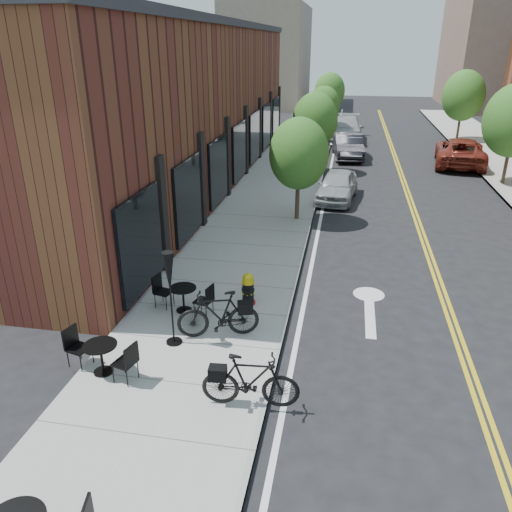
# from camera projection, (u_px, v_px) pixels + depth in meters

# --- Properties ---
(ground) EXTENTS (120.00, 120.00, 0.00)m
(ground) POSITION_uv_depth(u_px,v_px,m) (280.00, 354.00, 11.03)
(ground) COLOR black
(ground) RESTS_ON ground
(sidewalk_near) EXTENTS (4.00, 70.00, 0.12)m
(sidewalk_near) POSITION_uv_depth(u_px,v_px,m) (265.00, 210.00, 20.38)
(sidewalk_near) COLOR #9E9B93
(sidewalk_near) RESTS_ON ground
(building_near) EXTENTS (5.00, 28.00, 7.00)m
(building_near) POSITION_uv_depth(u_px,v_px,m) (185.00, 109.00, 23.39)
(building_near) COLOR #4E1F19
(building_near) RESTS_ON ground
(bg_building_left) EXTENTS (8.00, 14.00, 10.00)m
(bg_building_left) POSITION_uv_depth(u_px,v_px,m) (268.00, 56.00, 53.78)
(bg_building_left) COLOR #726656
(bg_building_left) RESTS_ON ground
(bg_building_right) EXTENTS (10.00, 16.00, 12.00)m
(bg_building_right) POSITION_uv_depth(u_px,v_px,m) (502.00, 46.00, 51.22)
(bg_building_right) COLOR brown
(bg_building_right) RESTS_ON ground
(tree_near_a) EXTENTS (2.20, 2.20, 3.81)m
(tree_near_a) POSITION_uv_depth(u_px,v_px,m) (299.00, 154.00, 18.24)
(tree_near_a) COLOR #382B1E
(tree_near_a) RESTS_ON sidewalk_near
(tree_near_b) EXTENTS (2.30, 2.30, 3.98)m
(tree_near_b) POSITION_uv_depth(u_px,v_px,m) (315.00, 120.00, 25.43)
(tree_near_b) COLOR #382B1E
(tree_near_b) RESTS_ON sidewalk_near
(tree_near_c) EXTENTS (2.10, 2.10, 3.67)m
(tree_near_c) POSITION_uv_depth(u_px,v_px,m) (324.00, 106.00, 32.74)
(tree_near_c) COLOR #382B1E
(tree_near_c) RESTS_ON sidewalk_near
(tree_near_d) EXTENTS (2.40, 2.40, 4.11)m
(tree_near_d) POSITION_uv_depth(u_px,v_px,m) (330.00, 91.00, 39.87)
(tree_near_d) COLOR #382B1E
(tree_near_d) RESTS_ON sidewalk_near
(tree_far_c) EXTENTS (2.80, 2.80, 4.62)m
(tree_far_c) POSITION_uv_depth(u_px,v_px,m) (463.00, 96.00, 33.71)
(tree_far_c) COLOR #382B1E
(tree_far_c) RESTS_ON sidewalk_far
(fire_hydrant) EXTENTS (0.38, 0.38, 0.87)m
(fire_hydrant) POSITION_uv_depth(u_px,v_px,m) (248.00, 289.00, 12.79)
(fire_hydrant) COLOR maroon
(fire_hydrant) RESTS_ON sidewalk_near
(bicycle_left) EXTENTS (1.95, 1.06, 1.13)m
(bicycle_left) POSITION_uv_depth(u_px,v_px,m) (218.00, 314.00, 11.30)
(bicycle_left) COLOR black
(bicycle_left) RESTS_ON sidewalk_near
(bicycle_right) EXTENTS (1.86, 0.67, 1.09)m
(bicycle_right) POSITION_uv_depth(u_px,v_px,m) (250.00, 381.00, 9.10)
(bicycle_right) COLOR black
(bicycle_right) RESTS_ON sidewalk_near
(bistro_set_b) EXTENTS (1.63, 0.84, 0.86)m
(bistro_set_b) POSITION_uv_depth(u_px,v_px,m) (101.00, 354.00, 10.08)
(bistro_set_b) COLOR black
(bistro_set_b) RESTS_ON sidewalk_near
(bistro_set_c) EXTENTS (1.60, 0.82, 0.84)m
(bistro_set_c) POSITION_uv_depth(u_px,v_px,m) (183.00, 296.00, 12.44)
(bistro_set_c) COLOR black
(bistro_set_c) RESTS_ON sidewalk_near
(patio_umbrella) EXTENTS (0.36, 0.36, 2.21)m
(patio_umbrella) POSITION_uv_depth(u_px,v_px,m) (169.00, 279.00, 10.64)
(patio_umbrella) COLOR black
(patio_umbrella) RESTS_ON sidewalk_near
(parked_car_a) EXTENTS (1.94, 3.92, 1.28)m
(parked_car_a) POSITION_uv_depth(u_px,v_px,m) (337.00, 186.00, 21.64)
(parked_car_a) COLOR #A1A5A9
(parked_car_a) RESTS_ON ground
(parked_car_b) EXTENTS (2.04, 4.59, 1.47)m
(parked_car_b) POSITION_uv_depth(u_px,v_px,m) (348.00, 146.00, 29.57)
(parked_car_b) COLOR black
(parked_car_b) RESTS_ON ground
(parked_car_c) EXTENTS (2.29, 5.62, 1.63)m
(parked_car_c) POSITION_uv_depth(u_px,v_px,m) (345.00, 129.00, 34.64)
(parked_car_c) COLOR #A7A8AC
(parked_car_c) RESTS_ON ground
(parked_car_far) EXTENTS (3.25, 5.79, 1.53)m
(parked_car_far) POSITION_uv_depth(u_px,v_px,m) (460.00, 152.00, 27.70)
(parked_car_far) COLOR maroon
(parked_car_far) RESTS_ON ground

